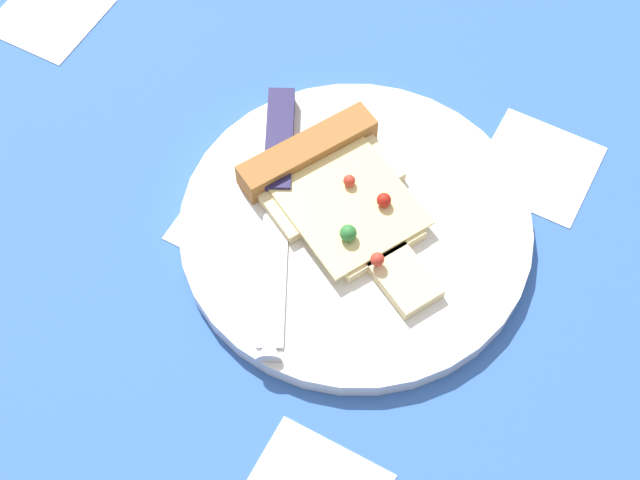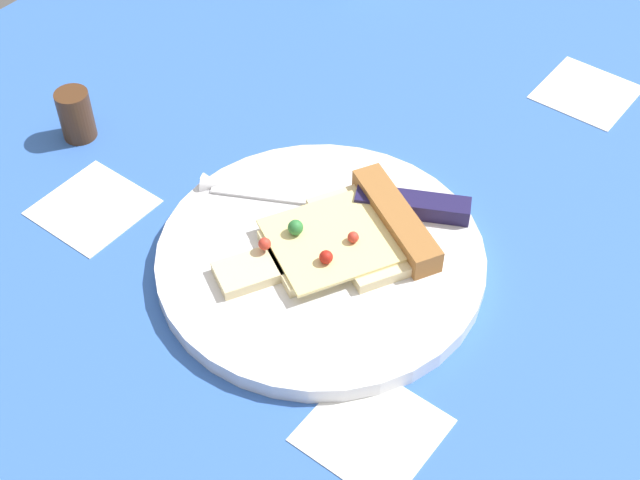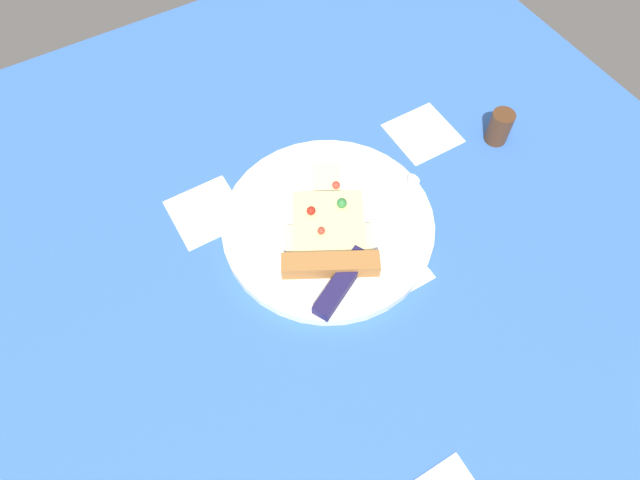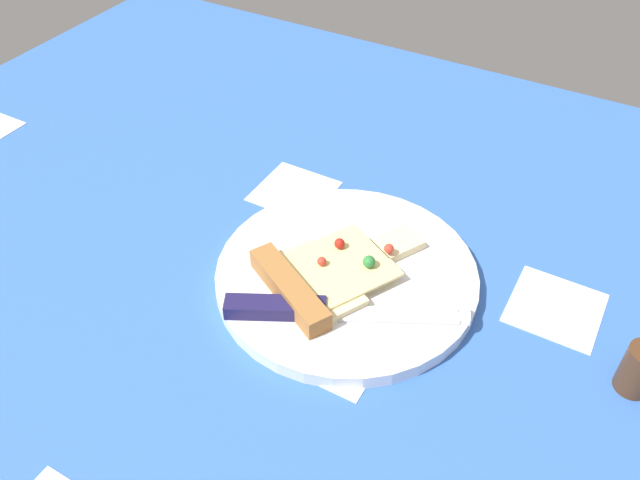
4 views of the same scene
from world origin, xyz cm
name	(u,v)px [view 3 (image 3 of 4)]	position (x,y,z in cm)	size (l,w,h in cm)	color
ground_plane	(306,325)	(-0.01, 0.00, -1.50)	(124.87, 124.87, 3.00)	#3360B7
plate	(328,225)	(-9.92, 9.03, 0.80)	(27.82, 27.82, 1.60)	silver
pizza_slice	(329,235)	(-7.67, 7.81, 2.39)	(19.01, 15.19, 2.62)	beige
knife	(361,255)	(-3.24, 9.74, 2.20)	(12.87, 22.29, 2.45)	silver
pepper_shaker	(499,127)	(-10.77, 38.15, 2.56)	(3.25, 3.25, 5.12)	#4C2D19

